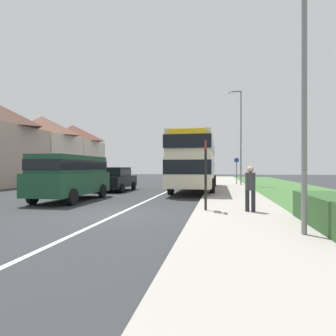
{
  "coord_description": "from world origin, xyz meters",
  "views": [
    {
      "loc": [
        3.46,
        -9.48,
        1.62
      ],
      "look_at": [
        0.73,
        5.88,
        1.6
      ],
      "focal_mm": 30.7,
      "sensor_mm": 36.0,
      "label": 1
    }
  ],
  "objects": [
    {
      "name": "pavement_near_side",
      "position": [
        4.2,
        6.0,
        0.06
      ],
      "size": [
        3.2,
        68.0,
        0.12
      ],
      "primitive_type": "cube",
      "color": "#9E998E",
      "rests_on": "ground_plane"
    },
    {
      "name": "cycle_route_sign",
      "position": [
        5.06,
        17.46,
        1.43
      ],
      "size": [
        0.44,
        0.08,
        2.52
      ],
      "color": "slate",
      "rests_on": "ground_plane"
    },
    {
      "name": "lane_marking_centre",
      "position": [
        0.0,
        8.0,
        0.0
      ],
      "size": [
        0.14,
        60.0,
        0.01
      ],
      "primitive_type": "cube",
      "color": "silver",
      "rests_on": "ground_plane"
    },
    {
      "name": "roadside_hedge",
      "position": [
        6.3,
        -1.71,
        0.45
      ],
      "size": [
        1.1,
        3.58,
        0.9
      ],
      "primitive_type": "cube",
      "color": "#2D5128",
      "rests_on": "ground_plane"
    },
    {
      "name": "street_lamp_near",
      "position": [
        5.25,
        -2.6,
        4.22
      ],
      "size": [
        1.14,
        0.2,
        7.34
      ],
      "color": "slate",
      "rests_on": "ground_plane"
    },
    {
      "name": "parked_van_dark_green",
      "position": [
        -3.68,
        3.51,
        1.31
      ],
      "size": [
        2.11,
        5.15,
        2.2
      ],
      "color": "#19472D",
      "rests_on": "ground_plane"
    },
    {
      "name": "bus_stop_sign",
      "position": [
        3.0,
        0.72,
        1.54
      ],
      "size": [
        0.09,
        0.52,
        2.6
      ],
      "color": "black",
      "rests_on": "ground_plane"
    },
    {
      "name": "ground_plane",
      "position": [
        0.0,
        0.0,
        0.0
      ],
      "size": [
        120.0,
        120.0,
        0.0
      ],
      "primitive_type": "plane",
      "color": "#2D3033"
    },
    {
      "name": "house_terrace_far_side",
      "position": [
        -15.63,
        15.67,
        3.63
      ],
      "size": [
        6.41,
        26.47,
        7.26
      ],
      "color": "tan",
      "rests_on": "ground_plane"
    },
    {
      "name": "double_decker_bus",
      "position": [
        1.83,
        10.7,
        2.14
      ],
      "size": [
        2.8,
        10.93,
        3.7
      ],
      "color": "beige",
      "rests_on": "ground_plane"
    },
    {
      "name": "pedestrian_at_stop",
      "position": [
        4.52,
        0.66,
        0.98
      ],
      "size": [
        0.34,
        0.34,
        1.67
      ],
      "color": "#23232D",
      "rests_on": "ground_plane"
    },
    {
      "name": "street_lamp_mid",
      "position": [
        5.24,
        16.0,
        4.69
      ],
      "size": [
        1.14,
        0.2,
        8.26
      ],
      "color": "slate",
      "rests_on": "ground_plane"
    },
    {
      "name": "grass_verge_seaward",
      "position": [
        8.5,
        6.0,
        0.04
      ],
      "size": [
        6.0,
        68.0,
        0.08
      ],
      "primitive_type": "cube",
      "color": "#3D6B33",
      "rests_on": "ground_plane"
    },
    {
      "name": "parked_car_black",
      "position": [
        -3.56,
        9.36,
        0.9
      ],
      "size": [
        1.94,
        4.18,
        1.64
      ],
      "color": "black",
      "rests_on": "ground_plane"
    }
  ]
}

